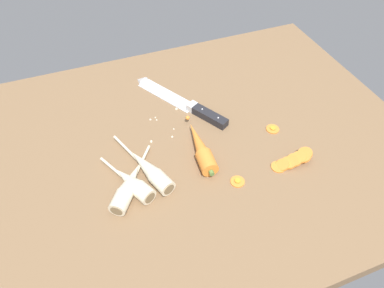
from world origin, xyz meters
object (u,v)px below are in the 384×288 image
Objects in this scene: parsnip_mid_left at (133,183)px; parsnip_mid_right at (149,170)px; chefs_knife at (177,100)px; parsnip_front at (128,187)px; carrot_slice_stray_mid at (238,181)px; whole_carrot at (201,148)px; carrot_slice_stray_near at (273,129)px; carrot_slice_stack at (293,160)px.

parsnip_mid_left and parsnip_mid_right have the same top height.
parsnip_mid_left is 5.36cm from parsnip_mid_right.
parsnip_front reaches higher than chefs_knife.
parsnip_mid_left reaches higher than chefs_knife.
parsnip_mid_left reaches higher than carrot_slice_stray_mid.
parsnip_front is (-20.12, -5.14, -0.12)cm from whole_carrot.
whole_carrot is 21.83cm from carrot_slice_stray_near.
parsnip_mid_right is (-14.13, -2.06, -0.12)cm from whole_carrot.
carrot_slice_stray_mid is (4.84, -11.64, -1.74)cm from whole_carrot.
parsnip_front is at bearing -152.79° from parsnip_mid_right.
chefs_knife is 9.23× the size of carrot_slice_stray_mid.
whole_carrot is 12.73cm from carrot_slice_stray_mid.
parsnip_mid_right is at bearing 153.21° from carrot_slice_stray_mid.
parsnip_mid_right is at bearing 164.94° from carrot_slice_stack.
chefs_knife is 1.50× the size of whole_carrot.
chefs_knife is 29.12cm from carrot_slice_stray_near.
chefs_knife is 21.81cm from whole_carrot.
parsnip_mid_right is 36.04cm from carrot_slice_stray_near.
parsnip_mid_right is (-15.34, -23.79, 1.33)cm from chefs_knife.
carrot_slice_stray_near is at bearing 5.00° from parsnip_mid_right.
parsnip_mid_right is (4.74, 2.52, -0.00)cm from parsnip_mid_left.
parsnip_front is at bearing 171.31° from carrot_slice_stack.
carrot_slice_stray_mid is (24.96, -6.50, -1.62)cm from parsnip_front.
parsnip_mid_left is at bearing -152.04° from parsnip_mid_right.
carrot_slice_stack reaches higher than carrot_slice_stray_near.
parsnip_mid_left reaches higher than carrot_slice_stray_near.
parsnip_mid_right is 21.31cm from carrot_slice_stray_mid.
parsnip_mid_left is (-20.08, -26.31, 1.33)cm from chefs_knife.
parsnip_mid_left is 4.86× the size of carrot_slice_stray_near.
chefs_knife is 38.14cm from carrot_slice_stack.
chefs_knife is 34.33cm from parsnip_front.
carrot_slice_stack reaches higher than chefs_knife.
whole_carrot is at bearing -93.19° from chefs_knife.
chefs_knife is 2.90× the size of carrot_slice_stack.
parsnip_mid_right reaches higher than carrot_slice_stray_mid.
parsnip_mid_right reaches higher than carrot_slice_stray_near.
whole_carrot reaches higher than carrot_slice_stack.
carrot_slice_stack is (40.37, -6.17, -0.76)cm from parsnip_front.
parsnip_mid_left is 39.70cm from carrot_slice_stack.
carrot_slice_stray_mid is at bearing -16.59° from parsnip_mid_left.
whole_carrot is 1.17× the size of parsnip_front.
carrot_slice_stray_near is at bearing 2.83° from whole_carrot.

